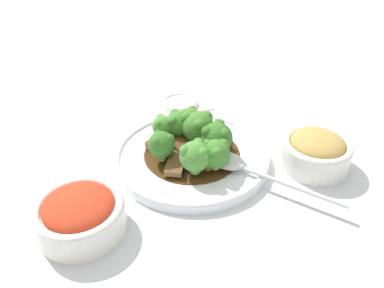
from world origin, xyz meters
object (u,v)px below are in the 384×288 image
Objects in this scene: serving_spoon at (238,165)px; broccoli_floret_2 at (216,153)px; beef_strip_4 at (176,163)px; broccoli_floret_3 at (190,119)px; main_plate at (192,156)px; beef_strip_0 at (179,143)px; beef_strip_1 at (216,139)px; broccoli_floret_1 at (163,126)px; broccoli_floret_5 at (198,127)px; broccoli_floret_7 at (161,144)px; broccoli_floret_6 at (195,156)px; sauce_dish at (180,103)px; beef_strip_3 at (161,147)px; side_bowl_kimchi at (80,214)px; side_bowl_appetizer at (316,151)px; broccoli_floret_0 at (217,137)px; beef_strip_2 at (196,152)px; broccoli_floret_4 at (179,123)px.

broccoli_floret_2 is at bearing -15.49° from serving_spoon.
broccoli_floret_3 is (-0.04, -0.09, 0.02)m from beef_strip_4.
main_plate is 0.03m from beef_strip_0.
broccoli_floret_1 is (0.09, -0.03, 0.02)m from beef_strip_1.
broccoli_floret_5 is 0.10m from serving_spoon.
broccoli_floret_7 is at bearing -24.63° from serving_spoon.
broccoli_floret_6 is at bearing 138.20° from beef_strip_4.
beef_strip_4 is at bearing -41.80° from broccoli_floret_6.
sauce_dish is (0.03, -0.17, -0.02)m from beef_strip_1.
side_bowl_kimchi is (0.13, 0.13, 0.00)m from beef_strip_3.
side_bowl_appetizer is (-0.17, 0.01, -0.02)m from broccoli_floret_2.
broccoli_floret_0 is 0.16m from side_bowl_appetizer.
main_plate is 3.69× the size of beef_strip_2.
broccoli_floret_3 is at bearing -165.27° from broccoli_floret_1.
broccoli_floret_0 reaches higher than main_plate.
broccoli_floret_4 is at bearing -105.61° from beef_strip_4.
sauce_dish is (0.00, -0.24, -0.04)m from broccoli_floret_2.
side_bowl_appetizer is (-0.24, 0.05, -0.02)m from broccoli_floret_7.
beef_strip_2 is 1.26× the size of beef_strip_3.
main_plate is 2.17× the size of side_bowl_kimchi.
beef_strip_3 is 1.12× the size of broccoli_floret_2.
beef_strip_0 is at bearing 179.95° from beef_strip_3.
broccoli_floret_6 is (-0.03, 0.02, 0.03)m from beef_strip_4.
sauce_dish is at bearing -112.50° from broccoli_floret_1.
broccoli_floret_5 is (-0.07, -0.00, 0.03)m from beef_strip_3.
beef_strip_3 is at bearing 69.94° from broccoli_floret_1.
beef_strip_3 is 0.18m from side_bowl_kimchi.
beef_strip_1 is at bearing 170.81° from broccoli_floret_5.
beef_strip_1 is 0.05m from beef_strip_2.
broccoli_floret_4 reaches higher than beef_strip_4.
beef_strip_1 is at bearing -159.94° from main_plate.
beef_strip_2 and beef_strip_4 have the same top height.
main_plate is 0.09m from serving_spoon.
broccoli_floret_5 reaches higher than broccoli_floret_6.
broccoli_floret_5 is 0.08m from broccoli_floret_6.
beef_strip_1 reaches higher than beef_strip_3.
beef_strip_4 reaches higher than main_plate.
beef_strip_0 is 0.21m from side_bowl_kimchi.
broccoli_floret_7 is at bearing 84.76° from beef_strip_3.
broccoli_floret_7 reaches higher than beef_strip_2.
broccoli_floret_5 reaches higher than beef_strip_4.
broccoli_floret_7 reaches higher than serving_spoon.
serving_spoon is 0.13m from side_bowl_appetizer.
broccoli_floret_5 is at bearing -25.50° from side_bowl_appetizer.
beef_strip_3 is 0.98× the size of broccoli_floret_0.
broccoli_floret_5 is at bearing -83.54° from broccoli_floret_2.
broccoli_floret_4 is at bearing -68.74° from broccoli_floret_2.
serving_spoon is at bearing 98.44° from sauce_dish.
beef_strip_2 reaches higher than sauce_dish.
broccoli_floret_5 is (0.01, -0.07, 0.01)m from broccoli_floret_2.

